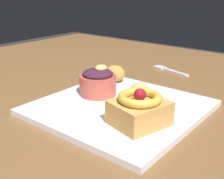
% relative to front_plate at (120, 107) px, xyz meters
% --- Properties ---
extents(dining_table, '(1.42, 1.06, 0.73)m').
position_rel_front_plate_xyz_m(dining_table, '(-0.08, 0.22, -0.09)').
color(dining_table, brown).
rests_on(dining_table, ground_plane).
extents(front_plate, '(0.30, 0.30, 0.01)m').
position_rel_front_plate_xyz_m(front_plate, '(0.00, 0.00, 0.00)').
color(front_plate, white).
rests_on(front_plate, dining_table).
extents(cake_slice, '(0.11, 0.10, 0.07)m').
position_rel_front_plate_xyz_m(cake_slice, '(-0.05, -0.08, 0.03)').
color(cake_slice, '#C68E47').
rests_on(cake_slice, front_plate).
extents(berry_ramekin, '(0.08, 0.08, 0.07)m').
position_rel_front_plate_xyz_m(berry_ramekin, '(0.02, 0.07, 0.03)').
color(berry_ramekin, '#B24C3D').
rests_on(berry_ramekin, front_plate).
extents(fritter_front, '(0.04, 0.04, 0.04)m').
position_rel_front_plate_xyz_m(fritter_front, '(0.05, -0.01, 0.02)').
color(fritter_front, tan).
rests_on(fritter_front, front_plate).
extents(fritter_middle, '(0.05, 0.05, 0.04)m').
position_rel_front_plate_xyz_m(fritter_middle, '(0.11, 0.10, 0.03)').
color(fritter_middle, '#BC7F38').
rests_on(fritter_middle, front_plate).
extents(fork, '(0.05, 0.13, 0.00)m').
position_rel_front_plate_xyz_m(fork, '(0.31, 0.06, -0.00)').
color(fork, silver).
rests_on(fork, dining_table).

